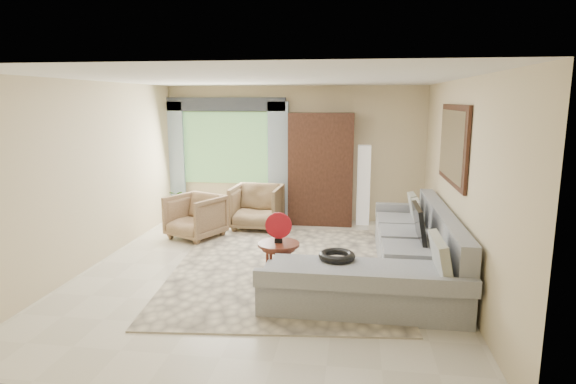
# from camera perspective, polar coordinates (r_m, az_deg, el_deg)

# --- Properties ---
(ground) EXTENTS (6.00, 6.00, 0.00)m
(ground) POSITION_cam_1_polar(r_m,az_deg,el_deg) (6.80, -2.53, -9.22)
(ground) COLOR silver
(ground) RESTS_ON ground
(area_rug) EXTENTS (3.36, 4.26, 0.02)m
(area_rug) POSITION_cam_1_polar(r_m,az_deg,el_deg) (6.87, -0.56, -8.91)
(area_rug) COLOR beige
(area_rug) RESTS_ON ground
(sectional_sofa) EXTENTS (2.30, 3.46, 0.90)m
(sectional_sofa) POSITION_cam_1_polar(r_m,az_deg,el_deg) (6.46, 13.04, -7.93)
(sectional_sofa) COLOR #A2A5AB
(sectional_sofa) RESTS_ON ground
(tv_screen) EXTENTS (0.14, 0.74, 0.48)m
(tv_screen) POSITION_cam_1_polar(r_m,az_deg,el_deg) (6.64, 15.30, -3.61)
(tv_screen) COLOR black
(tv_screen) RESTS_ON sectional_sofa
(garden_hose) EXTENTS (0.43, 0.43, 0.09)m
(garden_hose) POSITION_cam_1_polar(r_m,az_deg,el_deg) (5.69, 5.81, -7.54)
(garden_hose) COLOR black
(garden_hose) RESTS_ON sectional_sofa
(coffee_table) EXTENTS (0.54, 0.54, 0.54)m
(coffee_table) POSITION_cam_1_polar(r_m,az_deg,el_deg) (6.26, -1.11, -8.28)
(coffee_table) COLOR #491F13
(coffee_table) RESTS_ON ground
(red_disc) EXTENTS (0.34, 0.03, 0.34)m
(red_disc) POSITION_cam_1_polar(r_m,az_deg,el_deg) (6.12, -1.13, -3.99)
(red_disc) COLOR #A5101A
(red_disc) RESTS_ON coffee_table
(armchair_left) EXTENTS (1.08, 1.09, 0.75)m
(armchair_left) POSITION_cam_1_polar(r_m,az_deg,el_deg) (8.37, -10.92, -2.88)
(armchair_left) COLOR #9E7956
(armchair_left) RESTS_ON ground
(armchair_right) EXTENTS (0.91, 0.93, 0.81)m
(armchair_right) POSITION_cam_1_polar(r_m,az_deg,el_deg) (8.81, -3.71, -1.80)
(armchair_right) COLOR #826447
(armchair_right) RESTS_ON ground
(potted_plant) EXTENTS (0.64, 0.60, 0.56)m
(potted_plant) POSITION_cam_1_polar(r_m,az_deg,el_deg) (9.91, -13.60, -1.39)
(potted_plant) COLOR #999999
(potted_plant) RESTS_ON ground
(armoire) EXTENTS (1.20, 0.55, 2.10)m
(armoire) POSITION_cam_1_polar(r_m,az_deg,el_deg) (9.11, 3.95, 2.75)
(armoire) COLOR black
(armoire) RESTS_ON ground
(floor_lamp) EXTENTS (0.24, 0.24, 1.50)m
(floor_lamp) POSITION_cam_1_polar(r_m,az_deg,el_deg) (9.20, 8.93, 0.82)
(floor_lamp) COLOR silver
(floor_lamp) RESTS_ON ground
(window) EXTENTS (1.80, 0.04, 1.40)m
(window) POSITION_cam_1_polar(r_m,az_deg,el_deg) (9.63, -7.30, 5.23)
(window) COLOR #669E59
(window) RESTS_ON wall_back
(curtain_left) EXTENTS (0.40, 0.08, 2.30)m
(curtain_left) POSITION_cam_1_polar(r_m,az_deg,el_deg) (9.90, -13.29, 3.72)
(curtain_left) COLOR #9EB7CC
(curtain_left) RESTS_ON ground
(curtain_right) EXTENTS (0.40, 0.08, 2.30)m
(curtain_right) POSITION_cam_1_polar(r_m,az_deg,el_deg) (9.35, -1.18, 3.60)
(curtain_right) COLOR #9EB7CC
(curtain_right) RESTS_ON ground
(valance) EXTENTS (2.40, 0.12, 0.26)m
(valance) POSITION_cam_1_polar(r_m,az_deg,el_deg) (9.52, -7.54, 10.28)
(valance) COLOR #1E232D
(valance) RESTS_ON wall_back
(wall_mirror) EXTENTS (0.05, 1.70, 1.05)m
(wall_mirror) POSITION_cam_1_polar(r_m,az_deg,el_deg) (6.77, 18.96, 5.33)
(wall_mirror) COLOR black
(wall_mirror) RESTS_ON wall_right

